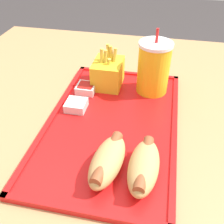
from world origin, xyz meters
TOP-DOWN VIEW (x-y plane):
  - dining_table at (0.00, 0.00)m, footprint 1.05×1.14m
  - food_tray at (0.03, -0.02)m, footprint 0.48×0.30m
  - soda_cup at (-0.12, 0.06)m, footprint 0.09×0.09m
  - hot_dog_far at (0.17, 0.07)m, footprint 0.13×0.06m
  - hot_dog_near at (0.17, -0.00)m, footprint 0.14×0.07m
  - fries_carton at (-0.13, -0.07)m, footprint 0.10×0.08m
  - sauce_cup_mayo at (-0.00, -0.12)m, footprint 0.05×0.05m
  - sauce_cup_ketchup at (-0.08, -0.12)m, footprint 0.05×0.05m

SIDE VIEW (x-z plane):
  - dining_table at x=0.00m, z-range 0.00..0.72m
  - food_tray at x=0.03m, z-range 0.72..0.73m
  - sauce_cup_mayo at x=0.00m, z-range 0.73..0.75m
  - sauce_cup_ketchup at x=-0.08m, z-range 0.73..0.75m
  - hot_dog_far at x=0.17m, z-range 0.73..0.78m
  - hot_dog_near at x=0.17m, z-range 0.73..0.78m
  - fries_carton at x=-0.13m, z-range 0.71..0.82m
  - soda_cup at x=-0.12m, z-range 0.71..0.88m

